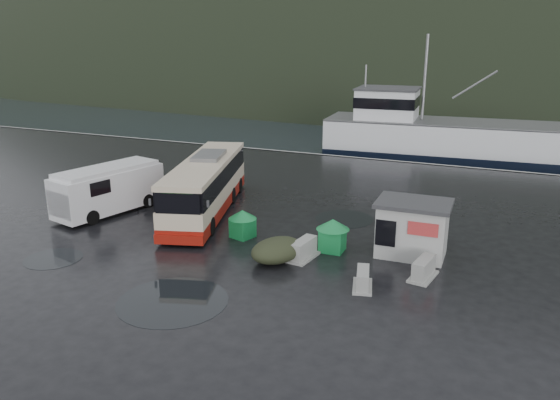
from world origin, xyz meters
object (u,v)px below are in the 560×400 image
at_px(waste_bin_right, 332,251).
at_px(dome_tent, 277,261).
at_px(ticket_kiosk, 410,254).
at_px(jersey_barrier_c, 362,288).
at_px(fishing_trawler, 456,144).
at_px(jersey_barrier_a, 423,278).
at_px(coach_bus, 207,212).
at_px(jersey_barrier_b, 303,258).
at_px(white_van, 111,212).
at_px(waste_bin_left, 243,237).

distance_m(waste_bin_right, dome_tent, 2.74).
distance_m(ticket_kiosk, jersey_barrier_c, 4.21).
bearing_deg(fishing_trawler, jersey_barrier_a, -90.28).
height_order(jersey_barrier_c, fishing_trawler, fishing_trawler).
bearing_deg(coach_bus, jersey_barrier_b, -46.43).
relative_size(coach_bus, white_van, 1.77).
height_order(white_van, fishing_trawler, fishing_trawler).
bearing_deg(jersey_barrier_c, waste_bin_right, 125.62).
bearing_deg(jersey_barrier_b, ticket_kiosk, 28.45).
bearing_deg(jersey_barrier_a, ticket_kiosk, 111.97).
height_order(waste_bin_right, jersey_barrier_c, waste_bin_right).
xyz_separation_m(white_van, ticket_kiosk, (16.20, 0.45, 0.00)).
distance_m(white_van, fishing_trawler, 31.68).
xyz_separation_m(ticket_kiosk, jersey_barrier_c, (-1.08, -4.06, 0.00)).
bearing_deg(waste_bin_right, white_van, 177.85).
bearing_deg(jersey_barrier_a, fishing_trawler, 93.70).
height_order(waste_bin_left, jersey_barrier_c, waste_bin_left).
relative_size(white_van, ticket_kiosk, 1.96).
bearing_deg(waste_bin_left, fishing_trawler, 76.52).
distance_m(ticket_kiosk, jersey_barrier_b, 4.79).
height_order(coach_bus, jersey_barrier_a, coach_bus).
bearing_deg(fishing_trawler, white_van, -122.63).
distance_m(white_van, jersey_barrier_b, 12.13).
bearing_deg(waste_bin_left, waste_bin_right, 0.85).
distance_m(white_van, waste_bin_right, 12.88).
bearing_deg(jersey_barrier_b, fishing_trawler, 83.83).
relative_size(jersey_barrier_a, fishing_trawler, 0.06).
height_order(ticket_kiosk, jersey_barrier_c, ticket_kiosk).
bearing_deg(dome_tent, jersey_barrier_b, 37.78).
bearing_deg(jersey_barrier_c, fishing_trawler, 89.86).
xyz_separation_m(ticket_kiosk, jersey_barrier_a, (0.91, -2.25, 0.00)).
height_order(white_van, waste_bin_right, white_van).
bearing_deg(coach_bus, waste_bin_left, -54.54).
xyz_separation_m(waste_bin_right, ticket_kiosk, (3.32, 0.94, 0.00)).
bearing_deg(jersey_barrier_a, jersey_barrier_b, -179.62).
relative_size(jersey_barrier_b, fishing_trawler, 0.06).
distance_m(white_van, dome_tent, 11.36).
bearing_deg(dome_tent, jersey_barrier_c, -14.82).
xyz_separation_m(waste_bin_left, fishing_trawler, (6.80, 28.35, 0.00)).
bearing_deg(waste_bin_left, jersey_barrier_c, -24.50).
distance_m(waste_bin_left, jersey_barrier_b, 3.81).
relative_size(white_van, jersey_barrier_c, 4.25).
height_order(coach_bus, waste_bin_right, coach_bus).
bearing_deg(dome_tent, coach_bus, 142.92).
bearing_deg(dome_tent, white_van, 167.07).
xyz_separation_m(white_van, waste_bin_right, (12.87, -0.48, 0.00)).
height_order(jersey_barrier_a, jersey_barrier_c, jersey_barrier_a).
distance_m(ticket_kiosk, jersey_barrier_a, 2.42).
xyz_separation_m(dome_tent, jersey_barrier_c, (4.05, -1.07, 0.00)).
bearing_deg(jersey_barrier_b, coach_bus, 150.75).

